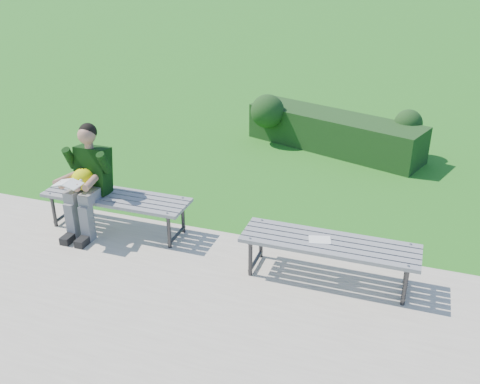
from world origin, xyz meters
name	(u,v)px	position (x,y,z in m)	size (l,w,h in m)	color
ground	(245,237)	(0.00, 0.00, 0.00)	(80.00, 80.00, 0.00)	#1B7C16
walkway	(185,326)	(0.00, -1.75, 0.01)	(30.00, 3.50, 0.02)	#B2AC97
hedge	(330,129)	(0.38, 3.33, 0.35)	(3.10, 1.72, 0.86)	#1A3B13
bench_left	(116,200)	(-1.52, -0.35, 0.42)	(1.80, 0.50, 0.46)	slate
bench_right	(329,246)	(1.09, -0.58, 0.42)	(1.80, 0.50, 0.46)	slate
seated_boy	(87,177)	(-1.82, -0.45, 0.71)	(0.56, 0.76, 1.31)	slate
paper_sheet	(320,240)	(0.99, -0.58, 0.47)	(0.25, 0.21, 0.01)	white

